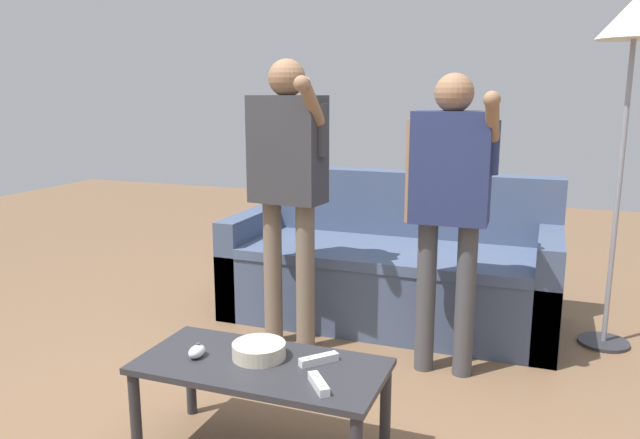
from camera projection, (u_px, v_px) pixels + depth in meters
name	position (u px, v px, depth m)	size (l,w,h in m)	color
ground_plane	(259.00, 432.00, 2.61)	(12.00, 12.00, 0.00)	brown
couch	(391.00, 269.00, 3.90)	(2.02, 0.87, 0.91)	#475675
coffee_table	(261.00, 376.00, 2.37)	(0.96, 0.46, 0.40)	#2D2D33
snack_bowl	(259.00, 350.00, 2.40)	(0.21, 0.21, 0.06)	beige
game_remote_nunchuk	(197.00, 351.00, 2.40)	(0.06, 0.09, 0.05)	white
floor_lamp	(634.00, 40.00, 3.18)	(0.39, 0.39, 1.91)	#2D2D33
player_right	(450.00, 190.00, 2.98)	(0.45, 0.33, 1.51)	#47474C
player_left	(288.00, 171.00, 3.30)	(0.47, 0.39, 1.59)	#756656
game_remote_wand_near	(319.00, 359.00, 2.35)	(0.13, 0.14, 0.03)	white
game_remote_wand_far	(319.00, 384.00, 2.16)	(0.12, 0.14, 0.03)	white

